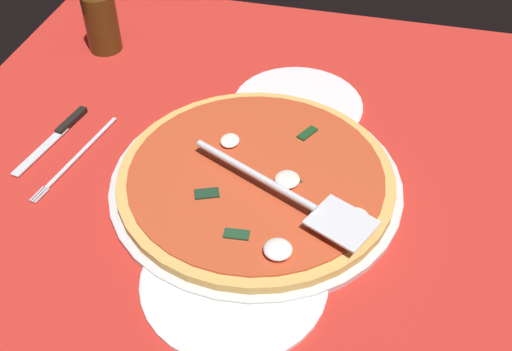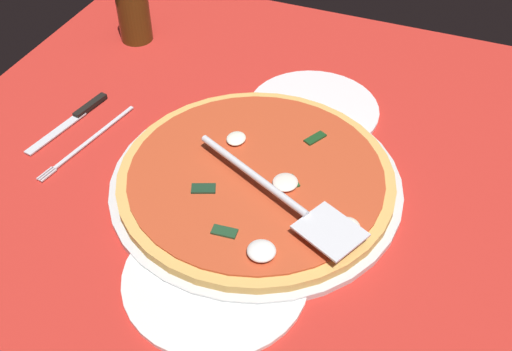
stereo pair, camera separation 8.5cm
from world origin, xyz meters
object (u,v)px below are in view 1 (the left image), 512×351
Objects in this scene: dinner_plate_left at (234,280)px; place_setting_far at (67,147)px; pizza_server at (290,192)px; dinner_plate_right at (298,105)px; beer_bottle at (99,8)px; pizza at (257,177)px.

dinner_plate_left is 36.29cm from place_setting_far.
place_setting_far is (5.60, 35.62, -4.25)cm from pizza_server.
beer_bottle is (8.89, 37.92, 8.13)cm from dinner_plate_right.
place_setting_far is at bearing 59.98° from dinner_plate_left.
pizza is at bearing 168.00° from pizza_server.
pizza_server is at bearing 91.19° from place_setting_far.
dinner_plate_left is 1.08× the size of dinner_plate_right.
beer_bottle reaches higher than place_setting_far.
dinner_plate_left is 0.85× the size of pizza_server.
pizza is at bearing 174.13° from dinner_plate_right.
dinner_plate_right is (36.70, -0.77, 0.00)cm from dinner_plate_left.
pizza_server is 1.15× the size of beer_bottle.
pizza_server is (12.56, -4.20, 4.10)cm from dinner_plate_left.
beer_bottle is at bearing 51.22° from pizza.
beer_bottle is (33.03, 41.35, 4.03)cm from pizza_server.
beer_bottle is (27.43, 5.73, 8.28)cm from place_setting_far.
pizza reaches higher than place_setting_far.
place_setting_far is at bearing -163.39° from pizza_server.
place_setting_far is 29.22cm from beer_bottle.
place_setting_far is (18.15, 31.42, -0.15)cm from dinner_plate_left.
dinner_plate_right is at bearing 130.07° from place_setting_far.
dinner_plate_left is at bearing 178.80° from dinner_plate_right.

